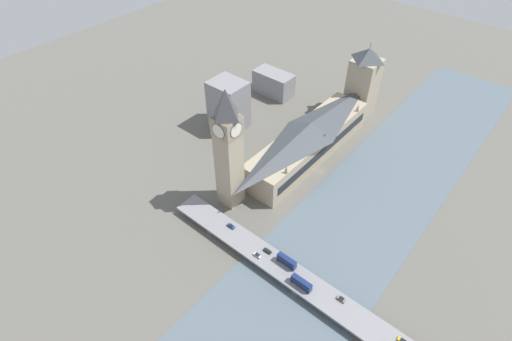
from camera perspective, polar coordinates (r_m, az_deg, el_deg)
The scene contains 15 objects.
ground_plane at distance 249.14m, azimuth 9.12°, elevation -0.07°, with size 600.00×600.00×0.00m, color #605E56.
river_water at distance 238.74m, azimuth 16.60°, elevation -3.92°, with size 62.43×360.00×0.30m, color slate.
parliament_hall at distance 252.07m, azimuth 7.62°, elevation 4.41°, with size 23.95×102.89×25.13m.
clock_tower at distance 202.68m, azimuth -3.99°, elevation 3.39°, with size 12.36×12.36×72.37m.
victoria_tower at distance 293.84m, azimuth 15.06°, elevation 12.13°, with size 18.02×18.02×53.27m.
road_bridge at distance 192.49m, azimuth 6.51°, elevation -15.50°, with size 156.87×13.22×4.77m.
double_decker_bus_lead at distance 188.05m, azimuth 6.50°, elevation -15.65°, with size 10.48×2.64×4.68m.
double_decker_bus_mid at distance 193.79m, azimuth 4.40°, elevation -12.74°, with size 10.25×2.58×4.96m.
car_northbound_lead at distance 186.36m, azimuth 20.25°, elevation -21.91°, with size 4.40×1.86×1.26m.
car_northbound_tail at distance 197.59m, azimuth 0.19°, elevation -11.99°, with size 4.19×1.77×1.44m.
car_southbound_lead at distance 188.76m, azimuth 12.08°, elevation -17.51°, with size 3.93×1.93×1.45m.
car_southbound_mid at distance 199.17m, azimuth 1.65°, elevation -11.41°, with size 4.36×1.75×1.32m.
car_southbound_tail at distance 209.07m, azimuth -3.59°, elevation -7.93°, with size 4.58×1.84×1.40m.
city_block_west at distance 314.26m, azimuth 2.53°, elevation 12.34°, with size 30.51×15.48×17.77m.
city_block_center at distance 274.12m, azimuth -3.94°, elevation 9.36°, with size 23.31×19.75×34.11m.
Camera 1 is at (-86.15, 164.46, 166.15)m, focal length 28.00 mm.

